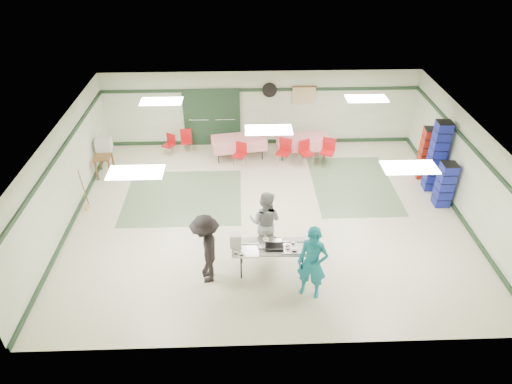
{
  "coord_description": "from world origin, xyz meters",
  "views": [
    {
      "loc": [
        -0.69,
        -10.55,
        7.76
      ],
      "look_at": [
        -0.33,
        -0.3,
        0.98
      ],
      "focal_mm": 32.0,
      "sensor_mm": 36.0,
      "label": 1
    }
  ],
  "objects_px": {
    "dining_table_b": "(239,142)",
    "chair_b": "(284,149)",
    "serving_table": "(272,248)",
    "chair_loose_b": "(170,143)",
    "chair_c": "(328,149)",
    "crate_stack_blue_a": "(437,156)",
    "dining_table_a": "(303,141)",
    "crate_stack_red": "(427,153)",
    "chair_d": "(240,152)",
    "broom": "(84,189)",
    "chair_loose_a": "(186,138)",
    "printer_table": "(103,158)",
    "chair_a": "(305,150)",
    "volunteer_grey": "(265,222)",
    "crate_stack_blue_b": "(445,185)",
    "volunteer_dark": "(206,249)",
    "volunteer_teal": "(312,263)",
    "office_printer": "(104,144)"
  },
  "relations": [
    {
      "from": "chair_c",
      "to": "office_printer",
      "type": "relative_size",
      "value": 1.89
    },
    {
      "from": "dining_table_b",
      "to": "chair_loose_b",
      "type": "height_order",
      "value": "chair_loose_b"
    },
    {
      "from": "dining_table_b",
      "to": "chair_c",
      "type": "xyz_separation_m",
      "value": [
        2.98,
        -0.57,
        -0.0
      ]
    },
    {
      "from": "crate_stack_blue_a",
      "to": "chair_loose_b",
      "type": "bearing_deg",
      "value": 163.56
    },
    {
      "from": "broom",
      "to": "volunteer_dark",
      "type": "bearing_deg",
      "value": -45.36
    },
    {
      "from": "printer_table",
      "to": "broom",
      "type": "xyz_separation_m",
      "value": [
        -0.08,
        -1.9,
        0.05
      ]
    },
    {
      "from": "serving_table",
      "to": "dining_table_a",
      "type": "xyz_separation_m",
      "value": [
        1.44,
        5.73,
        -0.14
      ]
    },
    {
      "from": "chair_loose_b",
      "to": "chair_d",
      "type": "bearing_deg",
      "value": 12.93
    },
    {
      "from": "dining_table_b",
      "to": "office_printer",
      "type": "relative_size",
      "value": 3.93
    },
    {
      "from": "serving_table",
      "to": "volunteer_dark",
      "type": "bearing_deg",
      "value": -170.14
    },
    {
      "from": "serving_table",
      "to": "crate_stack_blue_a",
      "type": "xyz_separation_m",
      "value": [
        5.18,
        3.53,
        0.42
      ]
    },
    {
      "from": "serving_table",
      "to": "chair_loose_b",
      "type": "distance_m",
      "value": 6.78
    },
    {
      "from": "chair_d",
      "to": "printer_table",
      "type": "bearing_deg",
      "value": -150.61
    },
    {
      "from": "crate_stack_red",
      "to": "dining_table_a",
      "type": "bearing_deg",
      "value": 158.11
    },
    {
      "from": "dining_table_b",
      "to": "chair_d",
      "type": "distance_m",
      "value": 0.58
    },
    {
      "from": "dining_table_b",
      "to": "chair_d",
      "type": "height_order",
      "value": "chair_d"
    },
    {
      "from": "serving_table",
      "to": "crate_stack_blue_b",
      "type": "xyz_separation_m",
      "value": [
        5.18,
        2.63,
        -0.02
      ]
    },
    {
      "from": "broom",
      "to": "chair_d",
      "type": "bearing_deg",
      "value": 21.77
    },
    {
      "from": "volunteer_grey",
      "to": "chair_loose_b",
      "type": "xyz_separation_m",
      "value": [
        -3.05,
        5.19,
        -0.4
      ]
    },
    {
      "from": "volunteer_dark",
      "to": "broom",
      "type": "relative_size",
      "value": 1.38
    },
    {
      "from": "chair_b",
      "to": "chair_loose_b",
      "type": "height_order",
      "value": "chair_b"
    },
    {
      "from": "volunteer_teal",
      "to": "chair_loose_a",
      "type": "xyz_separation_m",
      "value": [
        -3.45,
        7.01,
        -0.41
      ]
    },
    {
      "from": "chair_a",
      "to": "chair_b",
      "type": "bearing_deg",
      "value": 154.52
    },
    {
      "from": "dining_table_b",
      "to": "chair_loose_a",
      "type": "height_order",
      "value": "chair_loose_a"
    },
    {
      "from": "chair_c",
      "to": "crate_stack_blue_b",
      "type": "xyz_separation_m",
      "value": [
        2.96,
        -2.53,
        0.12
      ]
    },
    {
      "from": "chair_c",
      "to": "office_printer",
      "type": "xyz_separation_m",
      "value": [
        -7.34,
        -0.13,
        0.37
      ]
    },
    {
      "from": "volunteer_teal",
      "to": "volunteer_grey",
      "type": "xyz_separation_m",
      "value": [
        -0.96,
        1.61,
        -0.06
      ]
    },
    {
      "from": "dining_table_b",
      "to": "chair_b",
      "type": "bearing_deg",
      "value": -29.93
    },
    {
      "from": "volunteer_teal",
      "to": "chair_a",
      "type": "height_order",
      "value": "volunteer_teal"
    },
    {
      "from": "volunteer_dark",
      "to": "crate_stack_blue_b",
      "type": "distance_m",
      "value": 7.3
    },
    {
      "from": "dining_table_a",
      "to": "dining_table_b",
      "type": "xyz_separation_m",
      "value": [
        -2.2,
        0.0,
        0.0
      ]
    },
    {
      "from": "crate_stack_blue_a",
      "to": "office_printer",
      "type": "relative_size",
      "value": 4.6
    },
    {
      "from": "chair_c",
      "to": "printer_table",
      "type": "height_order",
      "value": "chair_c"
    },
    {
      "from": "chair_a",
      "to": "printer_table",
      "type": "distance_m",
      "value": 6.6
    },
    {
      "from": "volunteer_teal",
      "to": "office_printer",
      "type": "xyz_separation_m",
      "value": [
        -5.96,
        5.83,
        0.01
      ]
    },
    {
      "from": "dining_table_b",
      "to": "serving_table",
      "type": "bearing_deg",
      "value": -91.86
    },
    {
      "from": "chair_b",
      "to": "chair_loose_b",
      "type": "distance_m",
      "value": 4.0
    },
    {
      "from": "crate_stack_red",
      "to": "printer_table",
      "type": "distance_m",
      "value": 10.31
    },
    {
      "from": "crate_stack_blue_a",
      "to": "crate_stack_red",
      "type": "xyz_separation_m",
      "value": [
        0.0,
        0.7,
        -0.27
      ]
    },
    {
      "from": "dining_table_b",
      "to": "crate_stack_blue_a",
      "type": "distance_m",
      "value": 6.36
    },
    {
      "from": "chair_b",
      "to": "printer_table",
      "type": "xyz_separation_m",
      "value": [
        -5.87,
        -0.45,
        0.05
      ]
    },
    {
      "from": "serving_table",
      "to": "dining_table_b",
      "type": "relative_size",
      "value": 0.88
    },
    {
      "from": "crate_stack_blue_b",
      "to": "chair_a",
      "type": "bearing_deg",
      "value": 145.84
    },
    {
      "from": "office_printer",
      "to": "chair_b",
      "type": "bearing_deg",
      "value": -3.8
    },
    {
      "from": "volunteer_grey",
      "to": "chair_loose_b",
      "type": "relative_size",
      "value": 2.24
    },
    {
      "from": "chair_d",
      "to": "broom",
      "type": "height_order",
      "value": "broom"
    },
    {
      "from": "dining_table_b",
      "to": "chair_b",
      "type": "xyz_separation_m",
      "value": [
        1.51,
        -0.56,
        0.01
      ]
    },
    {
      "from": "chair_a",
      "to": "chair_loose_b",
      "type": "relative_size",
      "value": 1.13
    },
    {
      "from": "crate_stack_blue_a",
      "to": "office_printer",
      "type": "height_order",
      "value": "crate_stack_blue_a"
    },
    {
      "from": "chair_c",
      "to": "crate_stack_blue_a",
      "type": "height_order",
      "value": "crate_stack_blue_a"
    }
  ]
}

